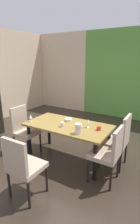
% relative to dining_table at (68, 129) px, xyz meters
% --- Properties ---
extents(ground_plane, '(5.99, 6.15, 0.02)m').
position_rel_dining_table_xyz_m(ground_plane, '(-0.34, 0.20, -0.66)').
color(ground_plane, '#2D241C').
extents(back_panel_interior, '(2.11, 0.10, 2.89)m').
position_rel_dining_table_xyz_m(back_panel_interior, '(-2.27, 3.22, 0.80)').
color(back_panel_interior, beige).
rests_on(back_panel_interior, ground_plane).
extents(dining_table, '(1.64, 0.85, 0.74)m').
position_rel_dining_table_xyz_m(dining_table, '(0.00, 0.00, 0.00)').
color(dining_table, olive).
rests_on(dining_table, ground_plane).
extents(chair_right_near, '(0.44, 0.44, 0.96)m').
position_rel_dining_table_xyz_m(chair_right_near, '(0.93, -0.26, -0.10)').
color(chair_right_near, tan).
rests_on(chair_right_near, ground_plane).
extents(chair_right_far, '(0.44, 0.44, 1.01)m').
position_rel_dining_table_xyz_m(chair_right_far, '(0.93, 0.26, -0.08)').
color(chair_right_far, tan).
rests_on(chair_right_far, ground_plane).
extents(chair_left_near, '(0.45, 0.44, 1.01)m').
position_rel_dining_table_xyz_m(chair_left_near, '(-0.93, -0.26, -0.08)').
color(chair_left_near, tan).
rests_on(chair_left_near, ground_plane).
extents(chair_head_near, '(0.44, 0.44, 0.97)m').
position_rel_dining_table_xyz_m(chair_head_near, '(0.02, -1.22, -0.10)').
color(chair_head_near, tan).
rests_on(chair_head_near, ground_plane).
extents(wine_glass_left, '(0.07, 0.07, 0.15)m').
position_rel_dining_table_xyz_m(wine_glass_left, '(-0.73, -0.24, 0.20)').
color(wine_glass_left, silver).
rests_on(wine_glass_left, dining_table).
extents(wine_glass_north, '(0.06, 0.06, 0.15)m').
position_rel_dining_table_xyz_m(wine_glass_north, '(0.40, 0.07, 0.21)').
color(wine_glass_north, silver).
rests_on(wine_glass_north, dining_table).
extents(serving_bowl_rear, '(0.14, 0.14, 0.05)m').
position_rel_dining_table_xyz_m(serving_bowl_rear, '(-0.09, 0.18, 0.12)').
color(serving_bowl_rear, silver).
rests_on(serving_bowl_rear, dining_table).
extents(cup_west, '(0.08, 0.08, 0.08)m').
position_rel_dining_table_xyz_m(cup_west, '(0.62, 0.05, 0.13)').
color(cup_west, red).
rests_on(cup_west, dining_table).
extents(cup_corner, '(0.07, 0.07, 0.09)m').
position_rel_dining_table_xyz_m(cup_corner, '(-0.03, -0.14, 0.14)').
color(cup_corner, beige).
rests_on(cup_corner, dining_table).
extents(pitcher_east, '(0.13, 0.12, 0.18)m').
position_rel_dining_table_xyz_m(pitcher_east, '(0.37, -0.27, 0.18)').
color(pitcher_east, beige).
rests_on(pitcher_east, dining_table).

